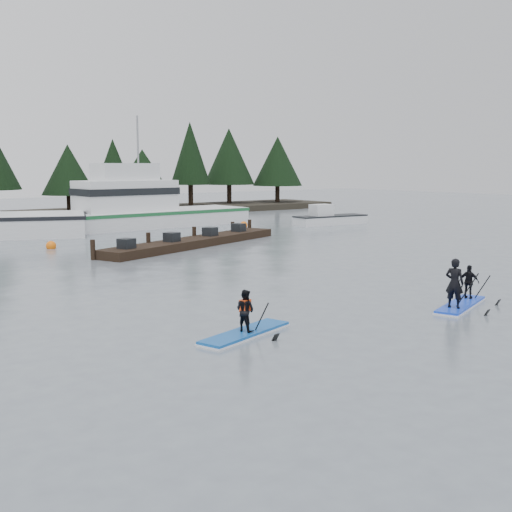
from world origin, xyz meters
TOP-DOWN VIEW (x-y plane):
  - ground at (0.00, 0.00)m, footprint 160.00×160.00m
  - fishing_boat_medium at (7.54, 29.85)m, footprint 16.05×5.28m
  - skiff at (20.27, 22.88)m, footprint 6.19×2.45m
  - floating_dock at (4.40, 17.59)m, footprint 13.68×6.49m
  - buoy_b at (-2.54, 21.48)m, footprint 0.56×0.56m
  - buoy_c at (13.34, 25.00)m, footprint 0.58×0.58m
  - paddleboard_solo at (-4.88, 0.09)m, footprint 3.26×1.65m
  - paddleboard_duo at (2.76, -1.34)m, footprint 3.27×1.76m

SIDE VIEW (x-z plane):
  - ground at x=0.00m, z-range 0.00..0.00m
  - buoy_b at x=-2.54m, z-range -0.28..0.28m
  - buoy_c at x=13.34m, z-range -0.29..0.29m
  - floating_dock at x=4.40m, z-range 0.00..0.46m
  - skiff at x=20.27m, z-range 0.00..0.70m
  - paddleboard_solo at x=-4.88m, z-range -0.50..1.27m
  - paddleboard_duo at x=2.76m, z-range -0.53..1.67m
  - fishing_boat_medium at x=7.54m, z-range -3.95..5.29m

